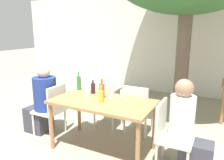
% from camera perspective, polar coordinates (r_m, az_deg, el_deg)
% --- Properties ---
extents(ground_plane, '(30.00, 30.00, 0.00)m').
position_cam_1_polar(ground_plane, '(3.55, -2.33, -17.36)').
color(ground_plane, gray).
extents(cafe_building_wall, '(10.00, 0.08, 2.80)m').
position_cam_1_polar(cafe_building_wall, '(6.38, 13.63, 9.23)').
color(cafe_building_wall, silver).
rests_on(cafe_building_wall, ground_plane).
extents(dining_table_front, '(1.51, 0.83, 0.78)m').
position_cam_1_polar(dining_table_front, '(3.25, -2.44, -6.88)').
color(dining_table_front, '#996B42').
rests_on(dining_table_front, ground_plane).
extents(patio_chair_0, '(0.44, 0.44, 0.89)m').
position_cam_1_polar(patio_chair_0, '(3.88, -15.29, -6.88)').
color(patio_chair_0, beige).
rests_on(patio_chair_0, ground_plane).
extents(patio_chair_1, '(0.44, 0.44, 0.89)m').
position_cam_1_polar(patio_chair_1, '(3.00, 14.65, -12.96)').
color(patio_chair_1, beige).
rests_on(patio_chair_1, ground_plane).
extents(patio_chair_2, '(0.44, 0.44, 0.89)m').
position_cam_1_polar(patio_chair_2, '(3.99, -1.58, -5.83)').
color(patio_chair_2, beige).
rests_on(patio_chair_2, ground_plane).
extents(patio_chair_3, '(0.44, 0.44, 0.89)m').
position_cam_1_polar(patio_chair_3, '(3.75, 6.60, -7.18)').
color(patio_chair_3, beige).
rests_on(patio_chair_3, ground_plane).
extents(person_seated_0, '(0.60, 0.39, 1.23)m').
position_cam_1_polar(person_seated_0, '(4.01, -17.73, -5.54)').
color(person_seated_0, '#383842').
rests_on(person_seated_0, ground_plane).
extents(person_seated_1, '(0.55, 0.31, 1.22)m').
position_cam_1_polar(person_seated_1, '(2.95, 19.24, -12.86)').
color(person_seated_1, '#383842').
rests_on(person_seated_1, ground_plane).
extents(soda_bottle_0, '(0.08, 0.08, 0.31)m').
position_cam_1_polar(soda_bottle_0, '(3.33, -2.68, -2.67)').
color(soda_bottle_0, '#DB4C2D').
rests_on(soda_bottle_0, dining_table_front).
extents(green_bottle_1, '(0.07, 0.07, 0.32)m').
position_cam_1_polar(green_bottle_1, '(3.81, -8.66, -0.67)').
color(green_bottle_1, '#287A38').
rests_on(green_bottle_1, dining_table_front).
extents(oil_cruet_2, '(0.07, 0.07, 0.24)m').
position_cam_1_polar(oil_cruet_2, '(3.13, -2.89, -4.22)').
color(oil_cruet_2, gold).
rests_on(oil_cruet_2, dining_table_front).
extents(wine_bottle_3, '(0.07, 0.07, 0.24)m').
position_cam_1_polar(wine_bottle_3, '(3.57, -4.99, -2.05)').
color(wine_bottle_3, '#331923').
rests_on(wine_bottle_3, dining_table_front).
extents(drinking_glass_0, '(0.08, 0.08, 0.08)m').
position_cam_1_polar(drinking_glass_0, '(3.35, -0.32, -3.96)').
color(drinking_glass_0, silver).
rests_on(drinking_glass_0, dining_table_front).
extents(drinking_glass_1, '(0.07, 0.07, 0.10)m').
position_cam_1_polar(drinking_glass_1, '(3.44, -6.48, -3.42)').
color(drinking_glass_1, white).
rests_on(drinking_glass_1, dining_table_front).
extents(drinking_glass_2, '(0.07, 0.07, 0.12)m').
position_cam_1_polar(drinking_glass_2, '(3.34, 2.75, -3.64)').
color(drinking_glass_2, silver).
rests_on(drinking_glass_2, dining_table_front).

